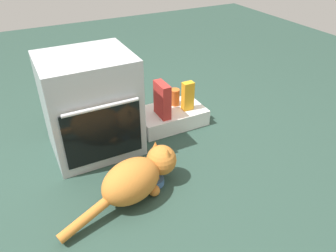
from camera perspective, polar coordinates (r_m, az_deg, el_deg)
name	(u,v)px	position (r m, az deg, el deg)	size (l,w,h in m)	color
ground	(113,180)	(2.19, -9.65, -9.51)	(8.00, 8.00, 0.00)	#284238
oven	(91,105)	(2.32, -13.54, 3.61)	(0.61, 0.57, 0.72)	#B7BABF
pantry_cabinet	(171,117)	(2.69, 0.45, 1.69)	(0.56, 0.34, 0.13)	white
food_bowl	(155,180)	(2.12, -2.31, -9.63)	(0.12, 0.12, 0.07)	#4C7AB7
cat	(137,177)	(1.97, -5.44, -8.98)	(0.82, 0.36, 0.28)	#C6752D
juice_carton	(188,96)	(2.62, 3.53, 5.33)	(0.09, 0.06, 0.24)	orange
cereal_box	(162,100)	(2.51, -1.02, 4.66)	(0.07, 0.18, 0.28)	#B72D28
sauce_jar	(175,97)	(2.70, 1.22, 5.15)	(0.08, 0.08, 0.14)	#D16023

